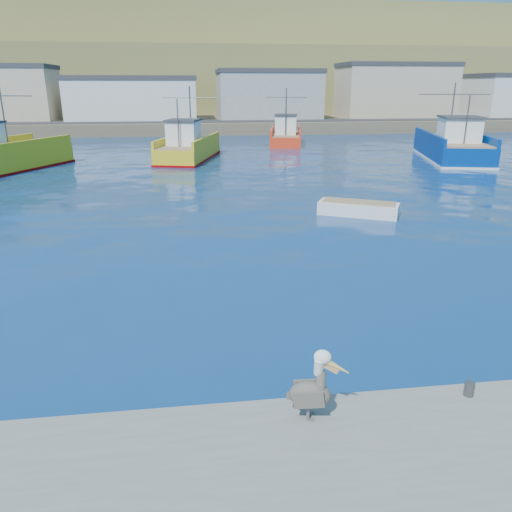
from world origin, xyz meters
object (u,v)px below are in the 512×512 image
(boat_orange, at_px, (286,135))
(trawler_yellow_b, at_px, (188,148))
(trawler_blue, at_px, (452,147))
(pelican, at_px, (313,389))
(skiff_mid, at_px, (358,210))

(boat_orange, bearing_deg, trawler_yellow_b, -136.11)
(trawler_blue, height_order, boat_orange, trawler_blue)
(trawler_yellow_b, distance_m, pelican, 38.75)
(trawler_yellow_b, xyz_separation_m, skiff_mid, (8.64, -22.00, -0.72))
(skiff_mid, xyz_separation_m, pelican, (-6.56, -16.69, 0.83))
(trawler_blue, xyz_separation_m, skiff_mid, (-15.17, -18.90, -0.84))
(trawler_blue, distance_m, boat_orange, 18.75)
(boat_orange, bearing_deg, pelican, -100.29)
(trawler_yellow_b, height_order, pelican, trawler_yellow_b)
(trawler_yellow_b, relative_size, skiff_mid, 2.63)
(trawler_yellow_b, xyz_separation_m, pelican, (2.08, -38.69, 0.11))
(skiff_mid, height_order, pelican, pelican)
(trawler_yellow_b, distance_m, skiff_mid, 23.65)
(trawler_yellow_b, bearing_deg, pelican, -86.92)
(trawler_blue, relative_size, pelican, 9.49)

